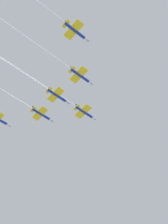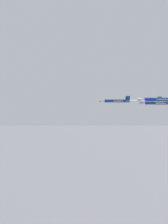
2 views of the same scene
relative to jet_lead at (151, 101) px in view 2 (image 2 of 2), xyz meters
name	(u,v)px [view 2 (image 2 of 2)]	position (x,y,z in m)	size (l,w,h in m)	color
jet_lead	(151,101)	(0.00, 0.00, 0.00)	(26.66, 44.24, 2.49)	navy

